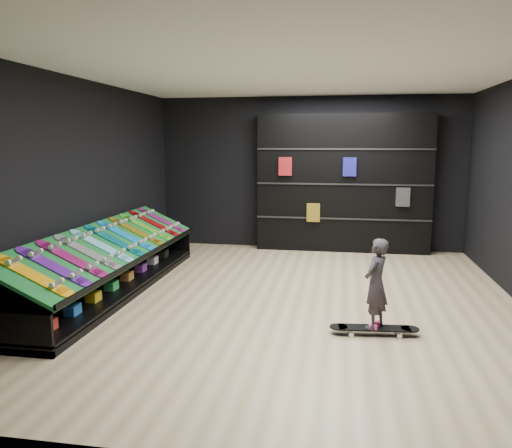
% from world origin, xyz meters
% --- Properties ---
extents(floor, '(6.00, 7.00, 0.01)m').
position_xyz_m(floor, '(0.00, 0.00, 0.00)').
color(floor, '#C9B387').
rests_on(floor, ground).
extents(ceiling, '(6.00, 7.00, 0.01)m').
position_xyz_m(ceiling, '(0.00, 0.00, 3.00)').
color(ceiling, white).
rests_on(ceiling, ground).
extents(wall_back, '(6.00, 0.02, 3.00)m').
position_xyz_m(wall_back, '(0.00, 3.50, 1.50)').
color(wall_back, black).
rests_on(wall_back, ground).
extents(wall_front, '(6.00, 0.02, 3.00)m').
position_xyz_m(wall_front, '(0.00, -3.50, 1.50)').
color(wall_front, black).
rests_on(wall_front, ground).
extents(wall_left, '(0.02, 7.00, 3.00)m').
position_xyz_m(wall_left, '(-3.00, 0.00, 1.50)').
color(wall_left, black).
rests_on(wall_left, ground).
extents(display_rack, '(0.90, 4.50, 0.50)m').
position_xyz_m(display_rack, '(-2.55, 0.00, 0.25)').
color(display_rack, black).
rests_on(display_rack, ground).
extents(turf_ramp, '(0.92, 4.50, 0.46)m').
position_xyz_m(turf_ramp, '(-2.50, 0.00, 0.71)').
color(turf_ramp, '#0E581F').
rests_on(turf_ramp, display_rack).
extents(back_shelving, '(3.31, 0.39, 2.65)m').
position_xyz_m(back_shelving, '(0.67, 3.32, 1.32)').
color(back_shelving, black).
rests_on(back_shelving, ground).
extents(floor_skateboard, '(1.00, 0.31, 0.09)m').
position_xyz_m(floor_skateboard, '(1.05, -1.06, 0.04)').
color(floor_skateboard, black).
rests_on(floor_skateboard, ground).
extents(child, '(0.25, 0.28, 0.60)m').
position_xyz_m(child, '(1.05, -1.06, 0.39)').
color(child, black).
rests_on(child, floor_skateboard).
extents(display_board_0, '(0.93, 0.22, 0.50)m').
position_xyz_m(display_board_0, '(-2.49, -1.90, 0.74)').
color(display_board_0, yellow).
rests_on(display_board_0, turf_ramp).
extents(display_board_1, '(0.93, 0.22, 0.50)m').
position_xyz_m(display_board_1, '(-2.49, -1.52, 0.74)').
color(display_board_1, purple).
rests_on(display_board_1, turf_ramp).
extents(display_board_2, '(0.93, 0.22, 0.50)m').
position_xyz_m(display_board_2, '(-2.49, -1.14, 0.74)').
color(display_board_2, '#E5198C').
rests_on(display_board_2, turf_ramp).
extents(display_board_3, '(0.93, 0.22, 0.50)m').
position_xyz_m(display_board_3, '(-2.49, -0.76, 0.74)').
color(display_board_3, black).
rests_on(display_board_3, turf_ramp).
extents(display_board_4, '(0.93, 0.22, 0.50)m').
position_xyz_m(display_board_4, '(-2.49, -0.38, 0.74)').
color(display_board_4, '#0CB2E5').
rests_on(display_board_4, turf_ramp).
extents(display_board_5, '(0.93, 0.22, 0.50)m').
position_xyz_m(display_board_5, '(-2.49, 0.00, 0.74)').
color(display_board_5, '#0C8C99').
rests_on(display_board_5, turf_ramp).
extents(display_board_6, '(0.93, 0.22, 0.50)m').
position_xyz_m(display_board_6, '(-2.49, 0.38, 0.74)').
color(display_board_6, blue).
rests_on(display_board_6, turf_ramp).
extents(display_board_7, '(0.93, 0.22, 0.50)m').
position_xyz_m(display_board_7, '(-2.49, 0.76, 0.74)').
color(display_board_7, yellow).
rests_on(display_board_7, turf_ramp).
extents(display_board_8, '(0.93, 0.22, 0.50)m').
position_xyz_m(display_board_8, '(-2.49, 1.14, 0.74)').
color(display_board_8, green).
rests_on(display_board_8, turf_ramp).
extents(display_board_9, '(0.93, 0.22, 0.50)m').
position_xyz_m(display_board_9, '(-2.49, 1.52, 0.74)').
color(display_board_9, red).
rests_on(display_board_9, turf_ramp).
extents(display_board_10, '(0.93, 0.22, 0.50)m').
position_xyz_m(display_board_10, '(-2.49, 1.90, 0.74)').
color(display_board_10, '#2626BF').
rests_on(display_board_10, turf_ramp).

